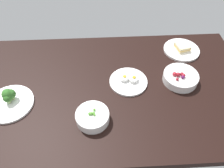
{
  "coord_description": "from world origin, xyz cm",
  "views": [
    {
      "loc": [
        -4.07,
        -72.39,
        87.63
      ],
      "look_at": [
        0.0,
        0.0,
        6.0
      ],
      "focal_mm": 35.38,
      "sensor_mm": 36.0,
      "label": 1
    }
  ],
  "objects_px": {
    "plate_eggs": "(129,81)",
    "bowl_berries": "(181,77)",
    "plate_broccoli": "(9,101)",
    "bowl_peas": "(93,117)",
    "plate_sandwich": "(182,49)"
  },
  "relations": [
    {
      "from": "bowl_berries",
      "to": "plate_eggs",
      "type": "bearing_deg",
      "value": 179.18
    },
    {
      "from": "plate_broccoli",
      "to": "plate_sandwich",
      "type": "relative_size",
      "value": 1.08
    },
    {
      "from": "plate_broccoli",
      "to": "bowl_peas",
      "type": "bearing_deg",
      "value": -16.31
    },
    {
      "from": "plate_sandwich",
      "to": "plate_eggs",
      "type": "height_order",
      "value": "plate_eggs"
    },
    {
      "from": "plate_broccoli",
      "to": "bowl_peas",
      "type": "distance_m",
      "value": 0.4
    },
    {
      "from": "plate_eggs",
      "to": "bowl_berries",
      "type": "xyz_separation_m",
      "value": [
        0.26,
        -0.0,
        0.01
      ]
    },
    {
      "from": "plate_broccoli",
      "to": "bowl_berries",
      "type": "relative_size",
      "value": 1.26
    },
    {
      "from": "plate_broccoli",
      "to": "bowl_peas",
      "type": "height_order",
      "value": "plate_broccoli"
    },
    {
      "from": "plate_broccoli",
      "to": "plate_eggs",
      "type": "bearing_deg",
      "value": 10.24
    },
    {
      "from": "bowl_berries",
      "to": "plate_broccoli",
      "type": "bearing_deg",
      "value": -173.21
    },
    {
      "from": "plate_eggs",
      "to": "bowl_peas",
      "type": "height_order",
      "value": "bowl_peas"
    },
    {
      "from": "plate_sandwich",
      "to": "bowl_berries",
      "type": "xyz_separation_m",
      "value": [
        -0.07,
        -0.23,
        0.01
      ]
    },
    {
      "from": "plate_broccoli",
      "to": "plate_eggs",
      "type": "distance_m",
      "value": 0.58
    },
    {
      "from": "plate_broccoli",
      "to": "bowl_berries",
      "type": "distance_m",
      "value": 0.84
    },
    {
      "from": "plate_sandwich",
      "to": "plate_eggs",
      "type": "distance_m",
      "value": 0.41
    }
  ]
}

